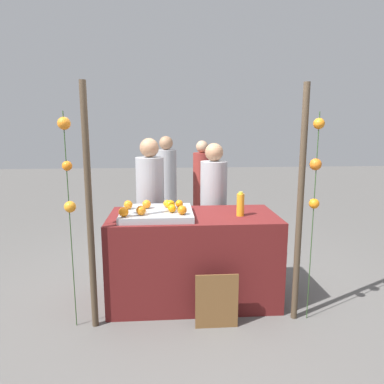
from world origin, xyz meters
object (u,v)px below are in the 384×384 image
at_px(stall_counter, 193,257).
at_px(vendor_right, 213,214).
at_px(chalkboard_sign, 217,302).
at_px(vendor_left, 151,212).
at_px(orange_0, 179,204).
at_px(orange_1, 124,212).
at_px(juice_bottle, 240,205).

height_order(stall_counter, vendor_right, vendor_right).
height_order(chalkboard_sign, vendor_left, vendor_left).
bearing_deg(chalkboard_sign, vendor_left, 116.58).
distance_m(orange_0, orange_1, 0.61).
xyz_separation_m(chalkboard_sign, vendor_left, (-0.62, 1.24, 0.51)).
xyz_separation_m(orange_0, juice_bottle, (0.59, -0.14, 0.01)).
relative_size(orange_0, orange_1, 0.87).
relative_size(chalkboard_sign, vendor_left, 0.31).
relative_size(stall_counter, orange_0, 21.54).
height_order(orange_0, chalkboard_sign, orange_0).
height_order(orange_0, vendor_left, vendor_left).
bearing_deg(stall_counter, vendor_right, 66.50).
bearing_deg(vendor_left, chalkboard_sign, -63.42).
bearing_deg(orange_0, orange_1, -146.87).
bearing_deg(chalkboard_sign, juice_bottle, 58.21).
bearing_deg(orange_1, juice_bottle, 9.93).
height_order(juice_bottle, chalkboard_sign, juice_bottle).
relative_size(orange_1, vendor_left, 0.05).
distance_m(orange_0, juice_bottle, 0.61).
xyz_separation_m(vendor_left, vendor_right, (0.75, -0.01, -0.03)).
bearing_deg(stall_counter, chalkboard_sign, -73.06).
height_order(chalkboard_sign, vendor_right, vendor_right).
bearing_deg(orange_0, chalkboard_sign, -63.65).
height_order(stall_counter, orange_0, orange_0).
distance_m(juice_bottle, vendor_left, 1.22).
xyz_separation_m(orange_1, vendor_left, (0.19, 0.96, -0.24)).
distance_m(vendor_left, vendor_right, 0.75).
height_order(stall_counter, vendor_left, vendor_left).
xyz_separation_m(juice_bottle, chalkboard_sign, (-0.29, -0.47, -0.76)).
xyz_separation_m(juice_bottle, vendor_left, (-0.91, 0.77, -0.25)).
xyz_separation_m(orange_0, vendor_left, (-0.32, 0.63, -0.24)).
bearing_deg(orange_1, vendor_left, 78.58).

